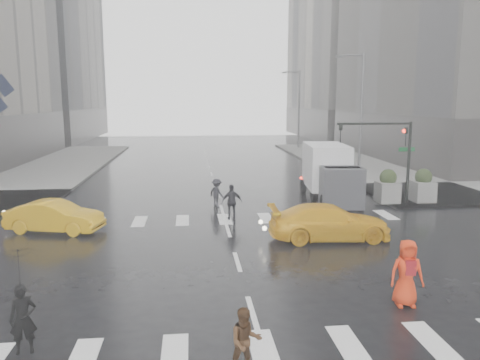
{
  "coord_description": "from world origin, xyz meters",
  "views": [
    {
      "loc": [
        -1.57,
        -15.63,
        5.59
      ],
      "look_at": [
        0.31,
        2.0,
        2.57
      ],
      "focal_mm": 35.0,
      "sensor_mm": 36.0,
      "label": 1
    }
  ],
  "objects": [
    {
      "name": "ground",
      "position": [
        0.0,
        0.0,
        0.0
      ],
      "size": [
        120.0,
        120.0,
        0.0
      ],
      "primitive_type": "plane",
      "color": "black",
      "rests_on": "ground"
    },
    {
      "name": "sidewalk_ne",
      "position": [
        19.5,
        17.5,
        0.07
      ],
      "size": [
        35.0,
        35.0,
        0.15
      ],
      "primitive_type": "cube",
      "color": "slate",
      "rests_on": "ground"
    },
    {
      "name": "building_ne_far",
      "position": [
        29.0,
        56.0,
        16.27
      ],
      "size": [
        26.05,
        26.05,
        36.0
      ],
      "color": "#A8A192",
      "rests_on": "ground"
    },
    {
      "name": "road_markings",
      "position": [
        0.0,
        0.0,
        0.01
      ],
      "size": [
        18.0,
        48.0,
        0.01
      ],
      "primitive_type": null,
      "color": "silver",
      "rests_on": "ground"
    },
    {
      "name": "traffic_signal_pole",
      "position": [
        9.01,
        8.01,
        3.22
      ],
      "size": [
        4.45,
        0.42,
        4.5
      ],
      "color": "black",
      "rests_on": "ground"
    },
    {
      "name": "street_lamp_near",
      "position": [
        10.87,
        18.0,
        4.95
      ],
      "size": [
        2.15,
        0.22,
        9.0
      ],
      "color": "#59595B",
      "rests_on": "ground"
    },
    {
      "name": "street_lamp_far",
      "position": [
        10.87,
        38.0,
        4.95
      ],
      "size": [
        2.15,
        0.22,
        9.0
      ],
      "color": "#59595B",
      "rests_on": "ground"
    },
    {
      "name": "planter_west",
      "position": [
        7.0,
        8.2,
        0.98
      ],
      "size": [
        1.1,
        1.1,
        1.8
      ],
      "color": "slate",
      "rests_on": "ground"
    },
    {
      "name": "planter_mid",
      "position": [
        9.0,
        8.2,
        0.98
      ],
      "size": [
        1.1,
        1.1,
        1.8
      ],
      "color": "slate",
      "rests_on": "ground"
    },
    {
      "name": "planter_east",
      "position": [
        11.0,
        8.2,
        0.98
      ],
      "size": [
        1.1,
        1.1,
        1.8
      ],
      "color": "slate",
      "rests_on": "ground"
    },
    {
      "name": "pedestrian_black",
      "position": [
        -5.34,
        -5.45,
        1.64
      ],
      "size": [
        1.15,
        1.16,
        2.43
      ],
      "rotation": [
        0.0,
        0.0,
        0.22
      ],
      "color": "black",
      "rests_on": "ground"
    },
    {
      "name": "pedestrian_brown",
      "position": [
        -0.51,
        -6.8,
        0.72
      ],
      "size": [
        0.75,
        0.61,
        1.43
      ],
      "primitive_type": "imported",
      "rotation": [
        0.0,
        0.0,
        0.1
      ],
      "color": "#462C19",
      "rests_on": "ground"
    },
    {
      "name": "pedestrian_orange",
      "position": [
        4.26,
        -4.0,
        0.94
      ],
      "size": [
        0.97,
        0.69,
        1.87
      ],
      "rotation": [
        0.0,
        0.0,
        -0.11
      ],
      "color": "red",
      "rests_on": "ground"
    },
    {
      "name": "pedestrian_far_a",
      "position": [
        0.34,
        5.91,
        0.84
      ],
      "size": [
        1.01,
        0.64,
        1.69
      ],
      "primitive_type": "imported",
      "rotation": [
        0.0,
        0.0,
        3.18
      ],
      "color": "black",
      "rests_on": "ground"
    },
    {
      "name": "pedestrian_far_b",
      "position": [
        -0.22,
        8.65,
        0.76
      ],
      "size": [
        1.06,
        1.09,
        1.52
      ],
      "primitive_type": "imported",
      "rotation": [
        0.0,
        0.0,
        2.3
      ],
      "color": "black",
      "rests_on": "ground"
    },
    {
      "name": "taxi_mid",
      "position": [
        -7.43,
        4.62,
        0.67
      ],
      "size": [
        4.29,
        2.36,
        1.34
      ],
      "primitive_type": "imported",
      "rotation": [
        0.0,
        0.0,
        1.33
      ],
      "color": "#F8B20D",
      "rests_on": "ground"
    },
    {
      "name": "taxi_rear",
      "position": [
        4.0,
        2.31,
        0.71
      ],
      "size": [
        4.4,
        2.12,
        1.43
      ],
      "primitive_type": "imported",
      "rotation": [
        0.0,
        0.0,
        1.54
      ],
      "color": "#F8B20D",
      "rests_on": "ground"
    },
    {
      "name": "box_truck",
      "position": [
        6.21,
        9.67,
        1.66
      ],
      "size": [
        2.19,
        5.84,
        3.1
      ],
      "rotation": [
        0.0,
        0.0,
        -0.11
      ],
      "color": "white",
      "rests_on": "ground"
    }
  ]
}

